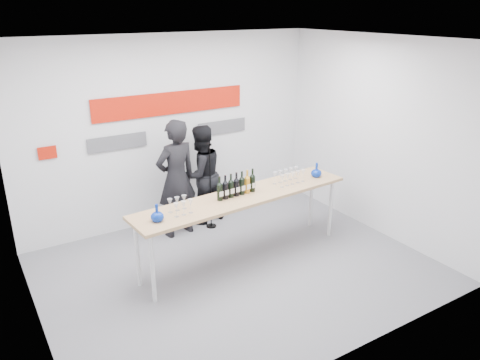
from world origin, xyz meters
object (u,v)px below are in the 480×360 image
object	(u,v)px
tasting_table	(244,200)
mic_stand	(211,202)
presenter_left	(176,179)
presenter_right	(201,175)

from	to	relation	value
tasting_table	mic_stand	distance (m)	1.21
tasting_table	mic_stand	xyz separation A→B (m)	(0.09, 1.12, -0.46)
tasting_table	presenter_left	size ratio (longest dim) A/B	1.77
tasting_table	presenter_right	bearing A→B (deg)	83.09
tasting_table	presenter_left	distance (m)	1.27
presenter_right	mic_stand	world-z (taller)	presenter_right
tasting_table	presenter_right	distance (m)	1.42
presenter_left	presenter_right	xyz separation A→B (m)	(0.53, 0.24, -0.10)
presenter_left	mic_stand	distance (m)	0.73
tasting_table	mic_stand	world-z (taller)	mic_stand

